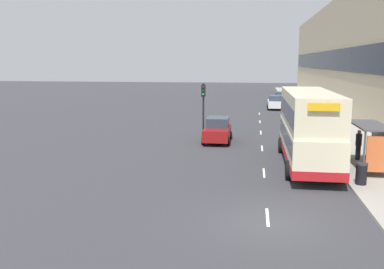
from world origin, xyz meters
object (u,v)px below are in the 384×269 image
object	(u,v)px
car_1	(281,98)
litter_bin	(361,174)
car_0	(217,130)
car_2	(275,102)
bus_shelter	(374,139)
pedestrian_1	(359,144)
double_decker_bus_near	(308,127)
traffic_light_far_kerb	(203,102)
pedestrian_2	(379,148)

from	to	relation	value
car_1	litter_bin	distance (m)	40.32
car_0	car_2	size ratio (longest dim) A/B	1.00
bus_shelter	pedestrian_1	size ratio (longest dim) A/B	2.33
double_decker_bus_near	car_0	bearing A→B (deg)	130.35
litter_bin	traffic_light_far_kerb	distance (m)	14.35
double_decker_bus_near	pedestrian_2	size ratio (longest dim) A/B	6.20
car_2	pedestrian_2	xyz separation A→B (m)	(4.58, -29.42, 0.12)
bus_shelter	car_1	bearing A→B (deg)	94.07
car_1	bus_shelter	bearing A→B (deg)	-85.93
car_2	litter_bin	size ratio (longest dim) A/B	4.24
double_decker_bus_near	car_0	world-z (taller)	double_decker_bus_near
car_1	pedestrian_2	size ratio (longest dim) A/B	2.51
traffic_light_far_kerb	car_0	bearing A→B (deg)	-8.25
pedestrian_1	pedestrian_2	bearing A→B (deg)	-34.46
car_0	litter_bin	xyz separation A→B (m)	(7.85, -10.82, -0.23)
double_decker_bus_near	pedestrian_1	bearing A→B (deg)	25.48
car_2	pedestrian_1	distance (m)	28.97
double_decker_bus_near	pedestrian_2	distance (m)	4.43
car_1	car_0	bearing A→B (deg)	-102.26
litter_bin	car_2	bearing A→B (deg)	94.18
pedestrian_1	pedestrian_2	xyz separation A→B (m)	(0.98, -0.67, -0.07)
car_1	car_2	size ratio (longest dim) A/B	0.94
double_decker_bus_near	pedestrian_2	xyz separation A→B (m)	(4.15, 0.84, -1.29)
traffic_light_far_kerb	car_1	bearing A→B (deg)	75.64
double_decker_bus_near	car_1	distance (m)	36.31
car_0	litter_bin	distance (m)	13.37
car_2	traffic_light_far_kerb	world-z (taller)	traffic_light_far_kerb
litter_bin	bus_shelter	bearing A→B (deg)	66.31
bus_shelter	double_decker_bus_near	world-z (taller)	double_decker_bus_near
bus_shelter	pedestrian_1	world-z (taller)	bus_shelter
car_1	pedestrian_1	size ratio (longest dim) A/B	2.33
pedestrian_1	double_decker_bus_near	bearing A→B (deg)	-154.52
double_decker_bus_near	car_1	world-z (taller)	double_decker_bus_near
car_1	pedestrian_2	distance (m)	35.61
double_decker_bus_near	car_2	xyz separation A→B (m)	(-0.43, 30.26, -1.41)
car_1	pedestrian_1	world-z (taller)	pedestrian_1
car_2	litter_bin	distance (m)	34.37
bus_shelter	double_decker_bus_near	size ratio (longest dim) A/B	0.41
bus_shelter	double_decker_bus_near	xyz separation A→B (m)	(-3.30, 1.23, 0.41)
car_2	pedestrian_2	world-z (taller)	pedestrian_2
bus_shelter	pedestrian_1	bearing A→B (deg)	92.65
car_1	car_2	xyz separation A→B (m)	(-1.06, -6.02, -0.03)
pedestrian_1	pedestrian_2	size ratio (longest dim) A/B	1.08
pedestrian_1	traffic_light_far_kerb	xyz separation A→B (m)	(-10.05, 5.45, 1.90)
pedestrian_1	traffic_light_far_kerb	size ratio (longest dim) A/B	0.41
bus_shelter	car_0	bearing A→B (deg)	138.48
car_1	traffic_light_far_kerb	distance (m)	30.33
car_2	pedestrian_2	size ratio (longest dim) A/B	2.67
car_2	litter_bin	bearing A→B (deg)	-85.82
bus_shelter	car_2	xyz separation A→B (m)	(-3.73, 31.49, -1.01)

